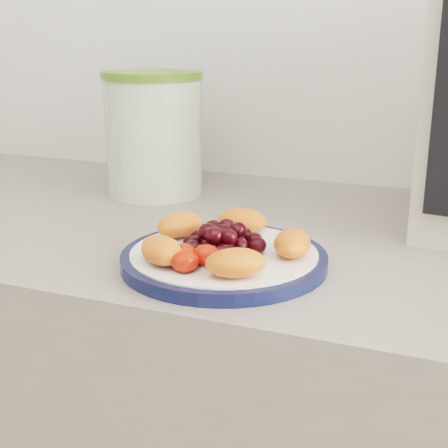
% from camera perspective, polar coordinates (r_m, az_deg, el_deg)
% --- Properties ---
extents(plate_rim, '(0.24, 0.24, 0.01)m').
position_cam_1_polar(plate_rim, '(0.72, 0.00, -3.26)').
color(plate_rim, '#0F163D').
rests_on(plate_rim, counter).
extents(plate_face, '(0.21, 0.21, 0.02)m').
position_cam_1_polar(plate_face, '(0.71, 0.00, -3.18)').
color(plate_face, white).
rests_on(plate_face, counter).
extents(canister, '(0.20, 0.20, 0.19)m').
position_cam_1_polar(canister, '(1.03, -6.42, 7.85)').
color(canister, '#355A13').
rests_on(canister, counter).
extents(canister_lid, '(0.21, 0.21, 0.01)m').
position_cam_1_polar(canister_lid, '(1.02, -6.61, 13.38)').
color(canister_lid, '#4E7325').
rests_on(canister_lid, canister).
extents(fruit_plate, '(0.20, 0.20, 0.03)m').
position_cam_1_polar(fruit_plate, '(0.70, -0.39, -1.54)').
color(fruit_plate, '#FF5323').
rests_on(fruit_plate, plate_face).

